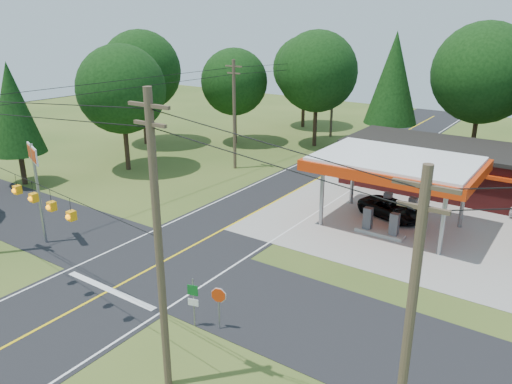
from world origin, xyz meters
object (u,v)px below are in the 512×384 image
Objects in this scene: suv_car at (391,209)px; octagonal_stop_sign at (219,299)px; gas_canopy at (395,166)px; big_stop_sign at (35,171)px.

suv_car is 17.61m from octagonal_stop_sign.
suv_car is at bearing 108.43° from gas_canopy.
octagonal_stop_sign is at bearing -168.64° from suv_car.
octagonal_stop_sign reaches higher than suv_car.
big_stop_sign is at bearing -138.56° from gas_canopy.
gas_canopy is 2.23× the size of suv_car.
octagonal_stop_sign is (-1.63, -17.51, 0.93)m from suv_car.
gas_canopy reaches higher than suv_car.
suv_car is 2.20× the size of octagonal_stop_sign.
big_stop_sign reaches higher than octagonal_stop_sign.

